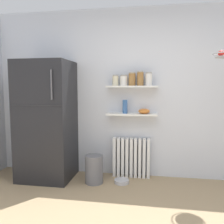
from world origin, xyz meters
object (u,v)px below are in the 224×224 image
object	(u,v)px
trash_bin	(94,169)
storage_jar_1	(124,80)
shelf_bowl	(144,111)
pet_food_bowl	(122,181)
radiator	(131,157)
storage_jar_4	(149,79)
vase	(125,107)
storage_jar_3	(140,78)
storage_jar_0	(115,80)
storage_jar_2	(132,79)
refrigerator	(47,121)

from	to	relation	value
trash_bin	storage_jar_1	bearing A→B (deg)	37.62
shelf_bowl	pet_food_bowl	bearing A→B (deg)	-141.03
radiator	pet_food_bowl	world-z (taller)	radiator
storage_jar_4	vase	world-z (taller)	storage_jar_4
storage_jar_4	shelf_bowl	bearing A→B (deg)	180.00
storage_jar_3	storage_jar_0	bearing A→B (deg)	-180.00
storage_jar_0	storage_jar_3	world-z (taller)	storage_jar_3
vase	shelf_bowl	bearing A→B (deg)	0.00
storage_jar_0	shelf_bowl	xyz separation A→B (m)	(0.44, 0.00, -0.46)
radiator	storage_jar_4	distance (m)	1.24
storage_jar_1	pet_food_bowl	world-z (taller)	storage_jar_1
storage_jar_2	pet_food_bowl	size ratio (longest dim) A/B	0.93
shelf_bowl	radiator	bearing A→B (deg)	170.92
storage_jar_3	shelf_bowl	bearing A→B (deg)	0.00
storage_jar_1	storage_jar_3	bearing A→B (deg)	0.00
storage_jar_0	storage_jar_1	size ratio (longest dim) A/B	1.01
trash_bin	pet_food_bowl	world-z (taller)	trash_bin
radiator	trash_bin	xyz separation A→B (m)	(-0.52, -0.33, -0.10)
radiator	vase	size ratio (longest dim) A/B	2.96
refrigerator	vase	bearing A→B (deg)	10.71
vase	storage_jar_4	bearing A→B (deg)	0.00
refrigerator	shelf_bowl	bearing A→B (deg)	8.62
refrigerator	shelf_bowl	distance (m)	1.49
storage_jar_1	storage_jar_0	bearing A→B (deg)	-180.00
storage_jar_1	storage_jar_3	xyz separation A→B (m)	(0.25, 0.00, 0.03)
storage_jar_0	vase	size ratio (longest dim) A/B	0.79
shelf_bowl	trash_bin	size ratio (longest dim) A/B	0.42
storage_jar_4	radiator	bearing A→B (deg)	173.15
radiator	storage_jar_4	bearing A→B (deg)	-6.85
refrigerator	storage_jar_2	bearing A→B (deg)	9.87
radiator	storage_jar_3	world-z (taller)	storage_jar_3
storage_jar_4	trash_bin	size ratio (longest dim) A/B	0.48
storage_jar_4	shelf_bowl	xyz separation A→B (m)	(-0.06, 0.00, -0.48)
refrigerator	storage_jar_1	xyz separation A→B (m)	(1.15, 0.22, 0.61)
trash_bin	pet_food_bowl	size ratio (longest dim) A/B	1.91
storage_jar_0	storage_jar_4	distance (m)	0.50
refrigerator	shelf_bowl	size ratio (longest dim) A/B	10.38
pet_food_bowl	vase	bearing A→B (deg)	86.66
storage_jar_3	shelf_bowl	size ratio (longest dim) A/B	1.26
shelf_bowl	pet_food_bowl	xyz separation A→B (m)	(-0.30, -0.25, -1.01)
shelf_bowl	storage_jar_3	bearing A→B (deg)	180.00
storage_jar_1	storage_jar_2	bearing A→B (deg)	0.00
storage_jar_0	storage_jar_4	world-z (taller)	storage_jar_4
refrigerator	storage_jar_3	world-z (taller)	refrigerator
radiator	storage_jar_2	bearing A→B (deg)	-90.00
storage_jar_1	shelf_bowl	bearing A→B (deg)	0.00
storage_jar_0	vase	xyz separation A→B (m)	(0.15, 0.00, -0.40)
refrigerator	shelf_bowl	xyz separation A→B (m)	(1.46, 0.22, 0.15)
refrigerator	storage_jar_1	size ratio (longest dim) A/B	11.06
storage_jar_1	pet_food_bowl	distance (m)	1.50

